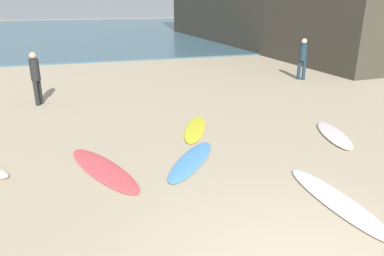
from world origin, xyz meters
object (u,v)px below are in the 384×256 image
(surfboard_0, at_px, (334,135))
(surfboard_1, at_px, (337,201))
(surfboard_4, at_px, (103,169))
(surfboard_6, at_px, (191,161))
(beachgoer_far, at_px, (36,76))
(surfboard_3, at_px, (195,129))
(beachgoer_mid, at_px, (303,57))

(surfboard_0, bearing_deg, surfboard_1, 71.08)
(surfboard_4, height_order, surfboard_6, surfboard_6)
(surfboard_1, height_order, beachgoer_far, beachgoer_far)
(surfboard_3, distance_m, surfboard_6, 1.91)
(surfboard_1, xyz_separation_m, surfboard_3, (-1.22, 3.97, 0.00))
(surfboard_1, relative_size, surfboard_4, 0.97)
(surfboard_0, xyz_separation_m, surfboard_1, (-1.89, -2.59, -0.01))
(surfboard_4, relative_size, beachgoer_mid, 1.51)
(surfboard_1, relative_size, beachgoer_far, 1.48)
(surfboard_0, xyz_separation_m, beachgoer_mid, (2.84, 5.94, 0.87))
(beachgoer_mid, bearing_deg, surfboard_4, 81.85)
(beachgoer_far, bearing_deg, surfboard_6, -126.56)
(surfboard_0, distance_m, beachgoer_mid, 6.65)
(surfboard_4, bearing_deg, beachgoer_far, 83.57)
(surfboard_0, height_order, beachgoer_mid, beachgoer_mid)
(surfboard_1, height_order, surfboard_6, surfboard_6)
(surfboard_1, bearing_deg, beachgoer_far, 122.16)
(surfboard_4, distance_m, beachgoer_far, 5.65)
(surfboard_4, bearing_deg, surfboard_1, -55.78)
(surfboard_3, distance_m, beachgoer_far, 5.49)
(surfboard_4, bearing_deg, surfboard_3, 11.89)
(surfboard_3, xyz_separation_m, surfboard_4, (-2.38, -1.68, -0.00))
(surfboard_1, bearing_deg, surfboard_4, 145.31)
(surfboard_1, xyz_separation_m, beachgoer_far, (-5.22, 7.62, 0.87))
(beachgoer_mid, distance_m, beachgoer_far, 10.00)
(surfboard_1, distance_m, beachgoer_far, 9.28)
(beachgoer_far, bearing_deg, surfboard_0, -103.57)
(surfboard_0, xyz_separation_m, surfboard_6, (-3.74, -0.42, -0.00))
(surfboard_6, bearing_deg, surfboard_3, -72.75)
(surfboard_1, bearing_deg, beachgoer_mid, 58.75)
(surfboard_4, xyz_separation_m, surfboard_6, (1.75, -0.12, 0.00))
(surfboard_4, distance_m, surfboard_6, 1.75)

